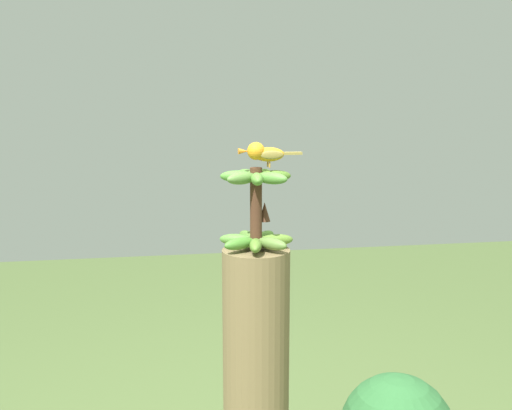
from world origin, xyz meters
name	(u,v)px	position (x,y,z in m)	size (l,w,h in m)	color
banana_tree	(256,403)	(0.00, 0.00, 0.51)	(0.21, 0.21, 1.02)	olive
banana_bunch	(256,209)	(0.00, 0.00, 1.15)	(0.24, 0.23, 0.26)	#4C2D1E
perched_bird	(263,153)	(0.00, -0.02, 1.32)	(0.06, 0.20, 0.08)	#C68933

